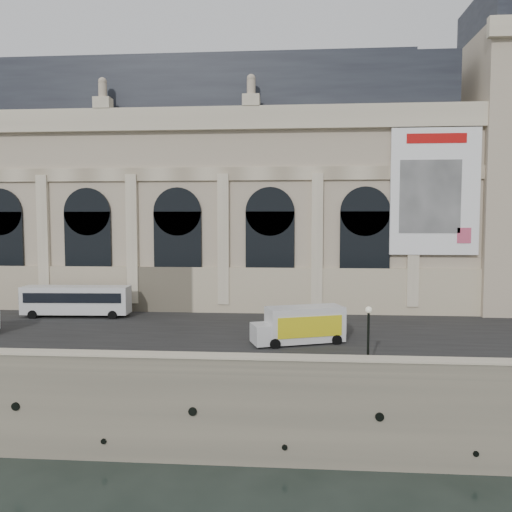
{
  "coord_description": "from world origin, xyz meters",
  "views": [
    {
      "loc": [
        8.48,
        -31.3,
        15.99
      ],
      "look_at": [
        4.5,
        22.0,
        12.23
      ],
      "focal_mm": 35.0,
      "sensor_mm": 36.0,
      "label": 1
    }
  ],
  "objects": [
    {
      "name": "quay",
      "position": [
        0.0,
        35.0,
        3.0
      ],
      "size": [
        160.0,
        70.0,
        6.0
      ],
      "primitive_type": "cube",
      "color": "gray",
      "rests_on": "ground"
    },
    {
      "name": "ground",
      "position": [
        0.0,
        0.0,
        0.0
      ],
      "size": [
        260.0,
        260.0,
        0.0
      ],
      "primitive_type": "plane",
      "color": "black",
      "rests_on": "ground"
    },
    {
      "name": "box_truck",
      "position": [
        9.07,
        8.89,
        7.52
      ],
      "size": [
        7.83,
        4.67,
        3.01
      ],
      "color": "silver",
      "rests_on": "quay"
    },
    {
      "name": "street",
      "position": [
        0.0,
        14.0,
        6.03
      ],
      "size": [
        160.0,
        24.0,
        0.06
      ],
      "primitive_type": "cube",
      "color": "#2D2D2D",
      "rests_on": "quay"
    },
    {
      "name": "bus_left",
      "position": [
        -13.95,
        18.4,
        7.82
      ],
      "size": [
        11.12,
        3.01,
        3.24
      ],
      "color": "silver",
      "rests_on": "quay"
    },
    {
      "name": "lamp_right",
      "position": [
        13.5,
        1.86,
        8.16
      ],
      "size": [
        0.44,
        0.44,
        4.34
      ],
      "color": "black",
      "rests_on": "quay"
    },
    {
      "name": "van_c",
      "position": [
        10.23,
        11.69,
        7.15
      ],
      "size": [
        5.38,
        3.42,
        2.25
      ],
      "color": "silver",
      "rests_on": "quay"
    },
    {
      "name": "museum",
      "position": [
        -5.98,
        30.86,
        19.72
      ],
      "size": [
        69.0,
        18.7,
        29.1
      ],
      "color": "tan",
      "rests_on": "quay"
    },
    {
      "name": "parapet",
      "position": [
        0.0,
        0.6,
        6.62
      ],
      "size": [
        160.0,
        1.4,
        1.21
      ],
      "color": "gray",
      "rests_on": "quay"
    }
  ]
}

